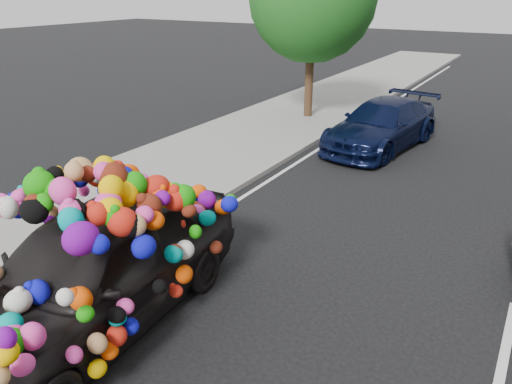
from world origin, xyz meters
TOP-DOWN VIEW (x-y plane):
  - ground at (0.00, 0.00)m, footprint 100.00×100.00m
  - sidewalk at (-4.30, 0.00)m, footprint 4.00×60.00m
  - kerb at (-2.35, 0.00)m, footprint 0.15×60.00m
  - lane_markings at (3.60, 0.00)m, footprint 6.00×50.00m
  - plush_art_car at (-1.35, -2.42)m, footprint 2.68×5.25m
  - navy_sedan at (-0.56, 7.55)m, footprint 2.54×4.86m

SIDE VIEW (x-z plane):
  - ground at x=0.00m, z-range 0.00..0.00m
  - lane_markings at x=3.60m, z-range 0.00..0.01m
  - sidewalk at x=-4.30m, z-range 0.00..0.12m
  - kerb at x=-2.35m, z-range 0.00..0.13m
  - navy_sedan at x=-0.56m, z-range 0.00..1.34m
  - plush_art_car at x=-1.35m, z-range 0.04..2.36m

